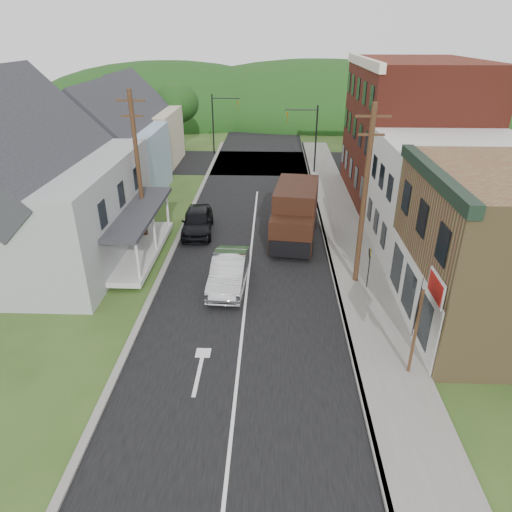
# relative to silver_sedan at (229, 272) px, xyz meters

# --- Properties ---
(ground) EXTENTS (120.00, 120.00, 0.00)m
(ground) POSITION_rel_silver_sedan_xyz_m (0.93, -2.90, -0.80)
(ground) COLOR #2D4719
(ground) RESTS_ON ground
(road) EXTENTS (9.00, 90.00, 0.02)m
(road) POSITION_rel_silver_sedan_xyz_m (0.93, 7.10, -0.80)
(road) COLOR black
(road) RESTS_ON ground
(cross_road) EXTENTS (60.00, 9.00, 0.02)m
(cross_road) POSITION_rel_silver_sedan_xyz_m (0.93, 24.10, -0.80)
(cross_road) COLOR black
(cross_road) RESTS_ON ground
(sidewalk_right) EXTENTS (2.80, 55.00, 0.15)m
(sidewalk_right) POSITION_rel_silver_sedan_xyz_m (6.83, 5.10, -0.72)
(sidewalk_right) COLOR slate
(sidewalk_right) RESTS_ON ground
(curb_right) EXTENTS (0.20, 55.00, 0.15)m
(curb_right) POSITION_rel_silver_sedan_xyz_m (5.48, 5.10, -0.72)
(curb_right) COLOR slate
(curb_right) RESTS_ON ground
(curb_left) EXTENTS (0.30, 55.00, 0.12)m
(curb_left) POSITION_rel_silver_sedan_xyz_m (-3.72, 5.10, -0.74)
(curb_left) COLOR slate
(curb_left) RESTS_ON ground
(storefront_white) EXTENTS (8.00, 7.00, 6.50)m
(storefront_white) POSITION_rel_silver_sedan_xyz_m (12.23, 4.60, 2.45)
(storefront_white) COLOR silver
(storefront_white) RESTS_ON ground
(storefront_red) EXTENTS (8.00, 12.00, 10.00)m
(storefront_red) POSITION_rel_silver_sedan_xyz_m (12.23, 14.10, 4.20)
(storefront_red) COLOR maroon
(storefront_red) RESTS_ON ground
(house_gray) EXTENTS (10.20, 12.24, 8.35)m
(house_gray) POSITION_rel_silver_sedan_xyz_m (-11.07, 3.10, 3.44)
(house_gray) COLOR #A4A7A9
(house_gray) RESTS_ON ground
(house_blue) EXTENTS (7.14, 8.16, 7.28)m
(house_blue) POSITION_rel_silver_sedan_xyz_m (-10.07, 14.10, 2.90)
(house_blue) COLOR #9BB9D4
(house_blue) RESTS_ON ground
(house_cream) EXTENTS (7.14, 8.16, 7.28)m
(house_cream) POSITION_rel_silver_sedan_xyz_m (-10.57, 23.10, 2.90)
(house_cream) COLOR beige
(house_cream) RESTS_ON ground
(utility_pole_right) EXTENTS (1.60, 0.26, 9.00)m
(utility_pole_right) POSITION_rel_silver_sedan_xyz_m (6.53, 0.60, 3.86)
(utility_pole_right) COLOR #472D19
(utility_pole_right) RESTS_ON ground
(utility_pole_left) EXTENTS (1.60, 0.26, 9.00)m
(utility_pole_left) POSITION_rel_silver_sedan_xyz_m (-5.57, 5.10, 3.86)
(utility_pole_left) COLOR #472D19
(utility_pole_left) RESTS_ON ground
(traffic_signal_right) EXTENTS (2.87, 0.20, 6.00)m
(traffic_signal_right) POSITION_rel_silver_sedan_xyz_m (5.23, 20.60, 2.96)
(traffic_signal_right) COLOR black
(traffic_signal_right) RESTS_ON ground
(traffic_signal_left) EXTENTS (2.87, 0.20, 6.00)m
(traffic_signal_left) POSITION_rel_silver_sedan_xyz_m (-3.38, 27.60, 2.96)
(traffic_signal_left) COLOR black
(traffic_signal_left) RESTS_ON ground
(tree_left_c) EXTENTS (5.80, 5.80, 8.41)m
(tree_left_c) POSITION_rel_silver_sedan_xyz_m (-18.07, 17.10, 5.14)
(tree_left_c) COLOR #382616
(tree_left_c) RESTS_ON ground
(tree_left_d) EXTENTS (4.80, 4.80, 6.94)m
(tree_left_d) POSITION_rel_silver_sedan_xyz_m (-8.07, 29.10, 4.09)
(tree_left_d) COLOR #382616
(tree_left_d) RESTS_ON ground
(forested_ridge) EXTENTS (90.00, 30.00, 16.00)m
(forested_ridge) POSITION_rel_silver_sedan_xyz_m (0.93, 52.10, -0.80)
(forested_ridge) COLOR #103610
(forested_ridge) RESTS_ON ground
(silver_sedan) EXTENTS (1.88, 4.90, 1.59)m
(silver_sedan) POSITION_rel_silver_sedan_xyz_m (0.00, 0.00, 0.00)
(silver_sedan) COLOR silver
(silver_sedan) RESTS_ON ground
(dark_sedan) EXTENTS (2.23, 4.80, 1.59)m
(dark_sedan) POSITION_rel_silver_sedan_xyz_m (-2.63, 6.70, -0.00)
(dark_sedan) COLOR black
(dark_sedan) RESTS_ON ground
(delivery_van) EXTENTS (3.19, 6.34, 3.40)m
(delivery_van) POSITION_rel_silver_sedan_xyz_m (3.55, 5.80, 0.92)
(delivery_van) COLOR black
(delivery_van) RESTS_ON ground
(route_sign_cluster) EXTENTS (0.82, 1.92, 3.57)m
(route_sign_cluster) POSITION_rel_silver_sedan_xyz_m (7.39, -6.41, 1.66)
(route_sign_cluster) COLOR #472D19
(route_sign_cluster) RESTS_ON sidewalk_right
(warning_sign) EXTENTS (0.10, 0.62, 2.26)m
(warning_sign) POSITION_rel_silver_sedan_xyz_m (6.95, -0.16, 0.80)
(warning_sign) COLOR black
(warning_sign) RESTS_ON sidewalk_right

